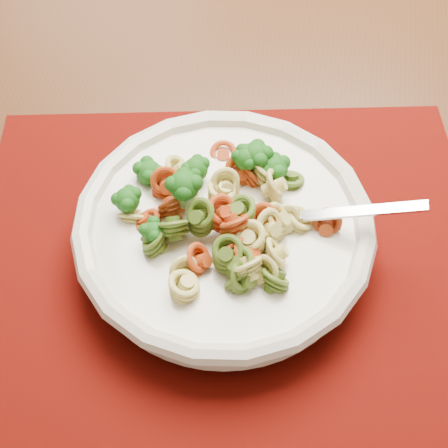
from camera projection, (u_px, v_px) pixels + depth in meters
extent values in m
cube|color=#4F321A|center=(202.00, 145.00, 1.74)|extent=(4.00, 4.00, 0.01)
cube|color=#492314|center=(187.00, 179.00, 0.70)|extent=(1.52, 1.21, 0.04)
cube|color=#4F0A03|center=(229.00, 254.00, 0.61)|extent=(0.54, 0.44, 0.00)
cylinder|color=white|center=(224.00, 244.00, 0.61)|extent=(0.12, 0.12, 0.01)
cylinder|color=white|center=(224.00, 232.00, 0.60)|extent=(0.27, 0.27, 0.03)
torus|color=white|center=(224.00, 223.00, 0.58)|extent=(0.29, 0.29, 0.02)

